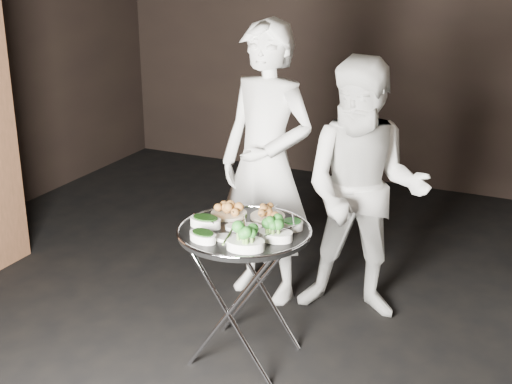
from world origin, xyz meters
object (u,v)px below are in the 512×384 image
at_px(tray_stand, 244,289).
at_px(waiter_right, 364,191).
at_px(serving_tray, 244,231).
at_px(waiter_left, 267,164).

xyz_separation_m(tray_stand, waiter_right, (0.42, 0.78, 0.38)).
bearing_deg(serving_tray, waiter_left, 105.63).
relative_size(waiter_left, waiter_right, 1.11).
bearing_deg(waiter_right, serving_tray, -128.83).
bearing_deg(waiter_right, tray_stand, -128.83).
xyz_separation_m(serving_tray, waiter_right, (0.42, 0.78, 0.04)).
height_order(tray_stand, serving_tray, serving_tray).
distance_m(tray_stand, serving_tray, 0.34).
bearing_deg(waiter_left, tray_stand, -63.34).
distance_m(serving_tray, waiter_right, 0.89).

